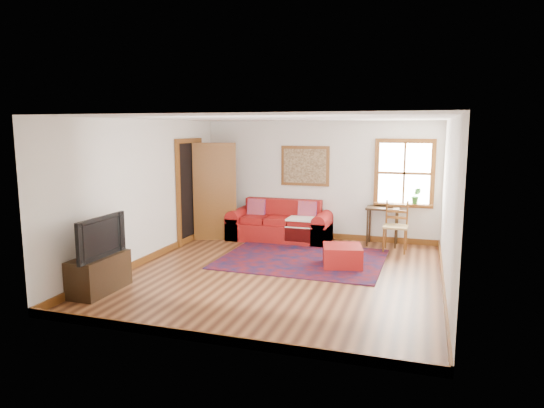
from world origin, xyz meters
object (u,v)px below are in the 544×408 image
(red_ottoman, at_px, (342,256))
(media_cabinet, at_px, (99,274))
(ladder_back_chair, at_px, (396,224))
(red_leather_sofa, at_px, (280,227))
(side_table, at_px, (383,213))

(red_ottoman, distance_m, media_cabinet, 3.91)
(ladder_back_chair, bearing_deg, media_cabinet, -136.33)
(red_leather_sofa, bearing_deg, red_ottoman, -45.72)
(red_ottoman, height_order, side_table, side_table)
(side_table, bearing_deg, ladder_back_chair, -53.44)
(media_cabinet, bearing_deg, ladder_back_chair, 43.67)
(media_cabinet, bearing_deg, red_ottoman, 36.74)
(ladder_back_chair, relative_size, media_cabinet, 0.99)
(red_leather_sofa, distance_m, ladder_back_chair, 2.42)
(red_ottoman, distance_m, side_table, 1.92)
(red_ottoman, relative_size, media_cabinet, 0.66)
(red_leather_sofa, xyz_separation_m, ladder_back_chair, (2.39, -0.24, 0.24))
(side_table, xyz_separation_m, media_cabinet, (-3.64, -4.13, -0.39))
(media_cabinet, bearing_deg, side_table, 48.58)
(red_leather_sofa, height_order, ladder_back_chair, ladder_back_chair)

